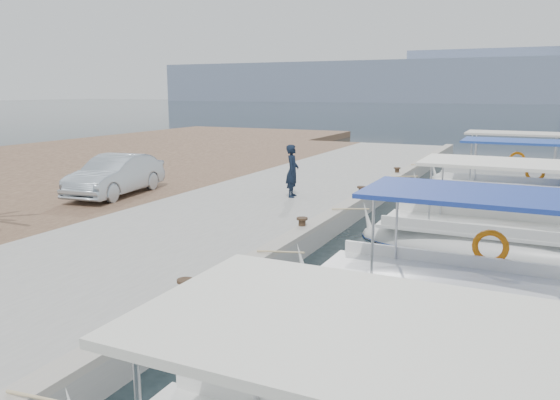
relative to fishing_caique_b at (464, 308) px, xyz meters
The scene contains 11 objects.
ground 3.97m from the fishing_caique_b, 165.39° to the left, with size 400.00×400.00×0.00m, color black.
concrete_quay 9.10m from the fishing_caique_b, 138.75° to the left, with size 6.00×40.00×0.50m, color gray.
quay_curb 7.26m from the fishing_caique_b, 124.09° to the left, with size 0.44×40.00×0.12m, color #A29C90.
cobblestone_strip 13.28m from the fishing_caique_b, 153.12° to the left, with size 4.00×40.00×0.50m, color brown.
fishing_caique_b is the anchor object (origin of this frame).
fishing_caique_c 4.55m from the fishing_caique_b, 86.52° to the left, with size 7.06×2.40×2.83m.
fishing_caique_d 11.05m from the fishing_caique_b, 86.02° to the left, with size 7.83×2.26×2.83m.
fishing_caique_e 14.97m from the fishing_caique_b, 90.36° to the left, with size 6.32×2.24×2.83m.
mooring_bollards 4.92m from the fishing_caique_b, 149.18° to the left, with size 0.28×20.28×0.33m.
fisherman 9.01m from the fishing_caique_b, 134.04° to the left, with size 0.63×0.41×1.71m, color black.
parked_car 12.42m from the fishing_caique_b, 160.17° to the left, with size 1.41×4.05×1.33m, color #ABB8C4.
Camera 1 is at (4.78, -10.65, 3.91)m, focal length 35.00 mm.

